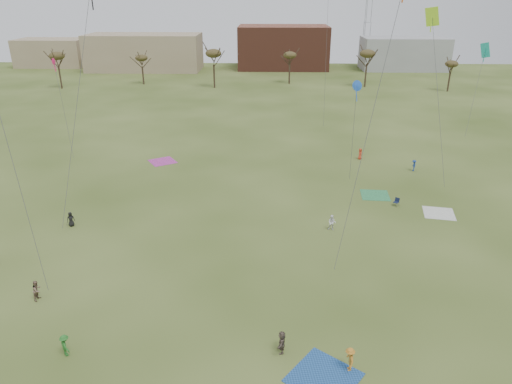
{
  "coord_description": "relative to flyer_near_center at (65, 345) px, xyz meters",
  "views": [
    {
      "loc": [
        1.02,
        -24.76,
        21.21
      ],
      "look_at": [
        0.0,
        12.0,
        5.5
      ],
      "focal_mm": 33.07,
      "sensor_mm": 36.0,
      "label": 1
    }
  ],
  "objects": [
    {
      "name": "flyer_mid_b",
      "position": [
        17.65,
        -0.79,
        0.05
      ],
      "size": [
        0.65,
        1.07,
        1.62
      ],
      "primitive_type": "imported",
      "rotation": [
        0.0,
        0.0,
        4.76
      ],
      "color": "#BC7823",
      "rests_on": "ground"
    },
    {
      "name": "flyer_far_b",
      "position": [
        25.15,
        38.5,
        0.01
      ],
      "size": [
        0.79,
        0.89,
        1.53
      ],
      "primitive_type": "imported",
      "rotation": [
        0.0,
        0.0,
        1.05
      ],
      "color": "red",
      "rests_on": "ground"
    },
    {
      "name": "spectator_mid_e",
      "position": [
        18.79,
        17.49,
        0.03
      ],
      "size": [
        0.87,
        0.75,
        1.57
      ],
      "primitive_type": "imported",
      "rotation": [
        0.0,
        0.0,
        6.06
      ],
      "color": "white",
      "rests_on": "ground"
    },
    {
      "name": "flyer_near_center",
      "position": [
        0.0,
        0.0,
        0.0
      ],
      "size": [
        1.07,
        1.1,
        1.51
      ],
      "primitive_type": "imported",
      "rotation": [
        0.0,
        0.0,
        2.31
      ],
      "color": "#246923",
      "rests_on": "ground"
    },
    {
      "name": "blanket_plum",
      "position": [
        -1.68,
        36.76,
        -0.75
      ],
      "size": [
        4.39,
        4.39,
        0.03
      ],
      "primitive_type": "cube",
      "rotation": [
        0.0,
        0.0,
        2.13
      ],
      "color": "#B7389C",
      "rests_on": "ground"
    },
    {
      "name": "blanket_olive",
      "position": [
        24.71,
        26.05,
        -0.75
      ],
      "size": [
        3.33,
        3.33,
        0.03
      ],
      "primitive_type": "cube",
      "rotation": [
        0.0,
        0.0,
        3.06
      ],
      "color": "#328A50",
      "rests_on": "ground"
    },
    {
      "name": "building_tan_west",
      "position": [
        -53.4,
        123.73,
        3.24
      ],
      "size": [
        20.0,
        12.0,
        8.0
      ],
      "primitive_type": "cube",
      "color": "#937F60",
      "rests_on": "ground"
    },
    {
      "name": "ground",
      "position": [
        11.6,
        1.73,
        -0.76
      ],
      "size": [
        260.0,
        260.0,
        0.0
      ],
      "primitive_type": "plane",
      "color": "#344816",
      "rests_on": "ground"
    },
    {
      "name": "blanket_cream",
      "position": [
        30.37,
        21.5,
        -0.75
      ],
      "size": [
        3.58,
        3.58,
        0.03
      ],
      "primitive_type": "cube",
      "rotation": [
        0.0,
        0.0,
        2.95
      ],
      "color": "silver",
      "rests_on": "ground"
    },
    {
      "name": "blanket_blue",
      "position": [
        16.07,
        -1.46,
        -0.75
      ],
      "size": [
        5.1,
        5.1,
        0.03
      ],
      "primitive_type": "cube",
      "rotation": [
        0.0,
        0.0,
        2.49
      ],
      "color": "#225195",
      "rests_on": "ground"
    },
    {
      "name": "building_grey",
      "position": [
        51.6,
        119.73,
        3.74
      ],
      "size": [
        24.0,
        12.0,
        9.0
      ],
      "primitive_type": "cube",
      "color": "gray",
      "rests_on": "ground"
    },
    {
      "name": "flyer_far_c",
      "position": [
        31.2,
        34.09,
        -0.03
      ],
      "size": [
        0.61,
        0.98,
        1.46
      ],
      "primitive_type": "imported",
      "rotation": [
        0.0,
        0.0,
        4.64
      ],
      "color": "navy",
      "rests_on": "ground"
    },
    {
      "name": "camp_chair_right",
      "position": [
        26.35,
        23.26,
        -0.5
      ],
      "size": [
        0.73,
        0.74,
        0.87
      ],
      "rotation": [
        0.0,
        0.0,
        5.57
      ],
      "color": "#141C38",
      "rests_on": "ground"
    },
    {
      "name": "building_tan",
      "position": [
        -23.4,
        116.73,
        4.24
      ],
      "size": [
        32.0,
        14.0,
        10.0
      ],
      "primitive_type": "cube",
      "color": "#937F60",
      "rests_on": "ground"
    },
    {
      "name": "flyer_mid_a",
      "position": [
        -6.59,
        17.64,
        -0.02
      ],
      "size": [
        0.86,
        0.78,
        1.48
      ],
      "primitive_type": "imported",
      "rotation": [
        0.0,
        0.0,
        0.55
      ],
      "color": "black",
      "rests_on": "ground"
    },
    {
      "name": "spectator_fore_b",
      "position": [
        -4.42,
        5.74,
        0.04
      ],
      "size": [
        0.7,
        0.85,
        1.59
      ],
      "primitive_type": "imported",
      "rotation": [
        0.0,
        0.0,
        1.43
      ],
      "color": "#795E4D",
      "rests_on": "ground"
    },
    {
      "name": "spectator_fore_c",
      "position": [
        13.6,
        0.65,
        0.03
      ],
      "size": [
        0.62,
        1.5,
        1.57
      ],
      "primitive_type": "imported",
      "rotation": [
        0.0,
        0.0,
        4.6
      ],
      "color": "brown",
      "rests_on": "ground"
    },
    {
      "name": "tree_line",
      "position": [
        8.76,
        80.85,
        6.33
      ],
      "size": [
        117.44,
        49.32,
        8.91
      ],
      "color": "#3A2B1E",
      "rests_on": "ground"
    },
    {
      "name": "building_brick",
      "position": [
        16.6,
        121.73,
        5.24
      ],
      "size": [
        26.0,
        16.0,
        12.0
      ],
      "primitive_type": "cube",
      "color": "brown",
      "rests_on": "ground"
    }
  ]
}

